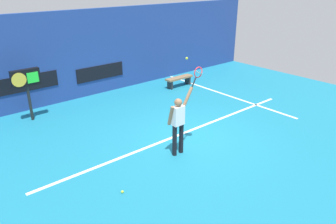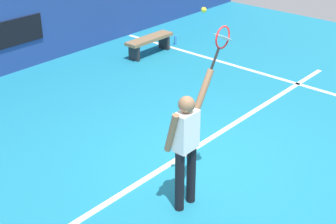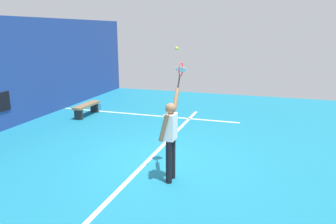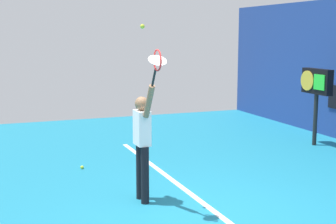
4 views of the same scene
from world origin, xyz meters
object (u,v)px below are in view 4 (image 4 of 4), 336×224
at_px(tennis_player, 143,139).
at_px(spare_ball, 82,167).
at_px(scoreboard_clock, 317,85).
at_px(tennis_ball, 142,26).
at_px(tennis_racket, 157,62).

bearing_deg(tennis_player, spare_ball, -166.31).
bearing_deg(scoreboard_clock, tennis_ball, -63.50).
height_order(tennis_racket, tennis_ball, tennis_ball).
relative_size(tennis_racket, tennis_ball, 8.91).
height_order(scoreboard_clock, spare_ball, scoreboard_clock).
bearing_deg(scoreboard_clock, tennis_racket, -59.12).
bearing_deg(tennis_racket, tennis_player, 179.65).
bearing_deg(spare_ball, tennis_player, 13.69).
distance_m(tennis_racket, spare_ball, 3.73).
distance_m(tennis_player, spare_ball, 2.50).
xyz_separation_m(tennis_player, tennis_racket, (0.70, -0.00, 1.25)).
xyz_separation_m(scoreboard_clock, spare_ball, (0.13, -5.67, -1.42)).
bearing_deg(tennis_player, tennis_racket, -0.35).
bearing_deg(tennis_racket, spare_ball, -169.56).
bearing_deg(tennis_player, tennis_ball, -14.84).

